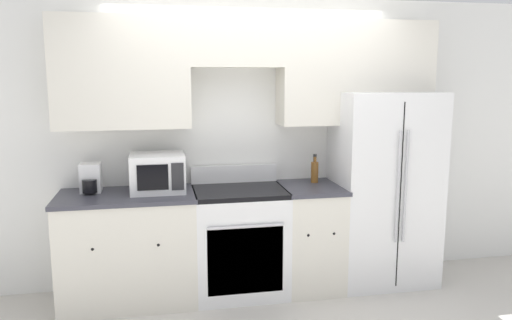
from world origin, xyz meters
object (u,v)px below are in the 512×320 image
oven_range (240,240)px  microwave (158,173)px  refrigerator (381,187)px  bottle (315,171)px

oven_range → microwave: 0.93m
oven_range → microwave: size_ratio=2.44×
refrigerator → bottle: (-0.63, 0.06, 0.16)m
microwave → bottle: bearing=3.1°
refrigerator → microwave: size_ratio=3.91×
microwave → refrigerator: bearing=0.4°
oven_range → microwave: bearing=175.3°
refrigerator → bottle: size_ratio=6.74×
refrigerator → bottle: refrigerator is taller
refrigerator → oven_range: bearing=-176.9°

